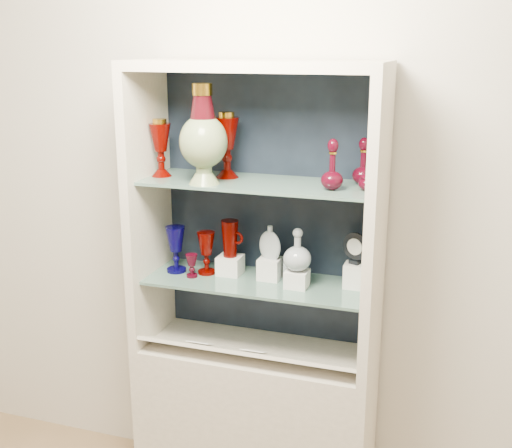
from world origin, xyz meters
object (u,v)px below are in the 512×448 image
(clear_round_decanter, at_px, (297,251))
(lidded_bowl, at_px, (368,180))
(pedestal_lamp_right, at_px, (227,145))
(cobalt_goblet, at_px, (176,249))
(ruby_goblet_tall, at_px, (206,253))
(clear_square_bottle, at_px, (288,267))
(pedestal_lamp_left, at_px, (161,148))
(ruby_goblet_small, at_px, (192,266))
(cameo_medallion, at_px, (355,248))
(ruby_pitcher, at_px, (230,238))
(ruby_decanter_b, at_px, (363,160))
(flat_flask, at_px, (270,242))
(enamel_urn, at_px, (203,134))
(ruby_decanter_a, at_px, (333,161))

(clear_round_decanter, bearing_deg, lidded_bowl, -1.12)
(pedestal_lamp_right, distance_m, cobalt_goblet, 0.51)
(ruby_goblet_tall, bearing_deg, clear_square_bottle, 4.16)
(pedestal_lamp_left, bearing_deg, ruby_goblet_small, -11.11)
(cameo_medallion, bearing_deg, lidded_bowl, -36.15)
(clear_square_bottle, bearing_deg, ruby_pitcher, -179.79)
(pedestal_lamp_right, xyz_separation_m, ruby_decanter_b, (0.55, 0.04, -0.04))
(ruby_decanter_b, distance_m, clear_square_bottle, 0.54)
(ruby_pitcher, relative_size, flat_flask, 1.08)
(cobalt_goblet, bearing_deg, pedestal_lamp_left, -161.53)
(ruby_pitcher, relative_size, clear_round_decanter, 0.93)
(pedestal_lamp_right, bearing_deg, ruby_goblet_tall, -163.18)
(ruby_goblet_small, bearing_deg, pedestal_lamp_right, 33.27)
(ruby_goblet_tall, xyz_separation_m, cameo_medallion, (0.63, 0.04, 0.07))
(ruby_goblet_small, bearing_deg, cameo_medallion, 8.07)
(pedestal_lamp_left, distance_m, ruby_pitcher, 0.47)
(cobalt_goblet, xyz_separation_m, ruby_goblet_small, (0.09, -0.04, -0.05))
(enamel_urn, bearing_deg, ruby_goblet_small, 147.43)
(ruby_goblet_tall, distance_m, cameo_medallion, 0.63)
(ruby_decanter_b, distance_m, ruby_goblet_tall, 0.77)
(enamel_urn, bearing_deg, ruby_pitcher, 70.15)
(clear_square_bottle, bearing_deg, lidded_bowl, -11.48)
(lidded_bowl, relative_size, cobalt_goblet, 0.40)
(ruby_decanter_a, distance_m, ruby_goblet_small, 0.76)
(ruby_decanter_a, bearing_deg, clear_square_bottle, 153.76)
(ruby_decanter_a, height_order, clear_square_bottle, ruby_decanter_a)
(ruby_decanter_b, xyz_separation_m, ruby_goblet_tall, (-0.64, -0.06, -0.43))
(ruby_goblet_tall, distance_m, flat_flask, 0.29)
(clear_square_bottle, xyz_separation_m, flat_flask, (-0.08, -0.00, 0.11))
(ruby_decanter_a, height_order, cameo_medallion, ruby_decanter_a)
(ruby_decanter_b, bearing_deg, clear_square_bottle, -172.37)
(clear_square_bottle, xyz_separation_m, clear_round_decanter, (0.05, -0.06, 0.10))
(enamel_urn, distance_m, ruby_decanter_b, 0.63)
(cobalt_goblet, relative_size, ruby_goblet_small, 2.02)
(cobalt_goblet, height_order, clear_round_decanter, clear_round_decanter)
(pedestal_lamp_right, bearing_deg, ruby_decanter_a, -11.87)
(enamel_urn, relative_size, ruby_decanter_b, 1.99)
(pedestal_lamp_left, xyz_separation_m, flat_flask, (0.46, 0.05, -0.38))
(ruby_pitcher, bearing_deg, ruby_goblet_small, -137.01)
(ruby_decanter_a, distance_m, cameo_medallion, 0.39)
(pedestal_lamp_left, bearing_deg, clear_square_bottle, 6.27)
(ruby_decanter_a, xyz_separation_m, flat_flask, (-0.27, 0.09, -0.37))
(clear_square_bottle, distance_m, flat_flask, 0.13)
(ruby_decanter_b, distance_m, cameo_medallion, 0.35)
(pedestal_lamp_left, relative_size, ruby_pitcher, 1.51)
(lidded_bowl, xyz_separation_m, clear_square_bottle, (-0.32, 0.07, -0.40))
(clear_square_bottle, bearing_deg, ruby_decanter_a, -26.24)
(ruby_decanter_b, height_order, lidded_bowl, ruby_decanter_b)
(ruby_decanter_b, bearing_deg, ruby_decanter_a, -125.38)
(ruby_goblet_tall, relative_size, clear_round_decanter, 1.09)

